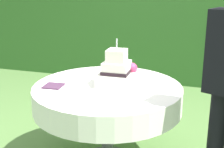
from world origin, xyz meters
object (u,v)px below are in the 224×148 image
at_px(cake_table, 107,97).
at_px(serving_plate_near, 75,81).
at_px(serving_plate_left, 88,71).
at_px(serving_plate_far, 131,98).
at_px(wedding_cake, 117,72).
at_px(napkin_stack, 53,86).

distance_m(cake_table, serving_plate_near, 0.33).
relative_size(cake_table, serving_plate_left, 11.87).
relative_size(cake_table, serving_plate_far, 9.57).
height_order(cake_table, serving_plate_near, serving_plate_near).
height_order(wedding_cake, serving_plate_near, wedding_cake).
xyz_separation_m(wedding_cake, napkin_stack, (-0.49, -0.20, -0.11)).
relative_size(wedding_cake, serving_plate_left, 3.77).
height_order(serving_plate_far, serving_plate_left, same).
bearing_deg(serving_plate_far, serving_plate_near, 156.46).
bearing_deg(serving_plate_far, napkin_stack, 174.05).
bearing_deg(cake_table, serving_plate_left, 131.62).
relative_size(serving_plate_near, serving_plate_far, 0.79).
bearing_deg(serving_plate_left, wedding_cake, -38.03).
xyz_separation_m(cake_table, serving_plate_near, (-0.31, 0.03, 0.11)).
relative_size(cake_table, napkin_stack, 8.24).
relative_size(serving_plate_left, napkin_stack, 0.69).
distance_m(wedding_cake, serving_plate_far, 0.35).
height_order(cake_table, serving_plate_far, serving_plate_far).
relative_size(cake_table, serving_plate_near, 12.14).
height_order(cake_table, wedding_cake, wedding_cake).
height_order(wedding_cake, napkin_stack, wedding_cake).
bearing_deg(serving_plate_near, cake_table, -5.16).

